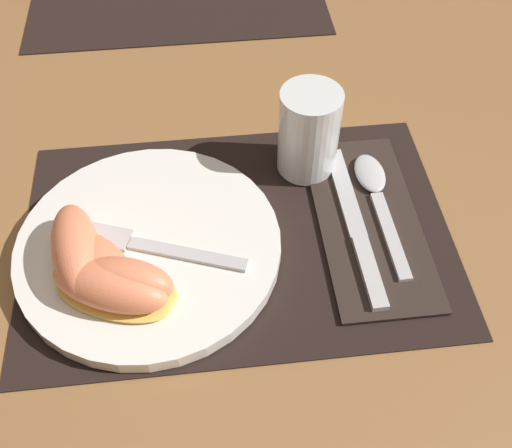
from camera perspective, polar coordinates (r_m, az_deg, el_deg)
ground_plane at (r=0.65m, az=-1.73°, el=-1.07°), size 3.00×3.00×0.00m
placemat at (r=0.65m, az=-1.74°, el=-0.96°), size 0.46×0.31×0.00m
plate at (r=0.63m, az=-10.15°, el=-2.14°), size 0.27×0.27×0.02m
juice_glass at (r=0.68m, az=5.01°, el=8.34°), size 0.07×0.07×0.10m
napkin at (r=0.66m, az=10.63°, el=0.37°), size 0.11×0.25×0.00m
knife at (r=0.65m, az=9.47°, el=-0.21°), size 0.02×0.22×0.01m
spoon at (r=0.69m, az=11.27°, el=3.31°), size 0.03×0.18×0.01m
fork at (r=0.62m, az=-11.25°, el=-1.91°), size 0.19×0.09×0.00m
citrus_wedge_0 at (r=0.61m, az=-16.68°, el=-2.59°), size 0.07×0.13×0.05m
citrus_wedge_1 at (r=0.60m, az=-14.90°, el=-3.60°), size 0.10×0.11×0.04m
citrus_wedge_2 at (r=0.58m, az=-13.71°, el=-5.93°), size 0.13×0.09×0.04m
citrus_wedge_3 at (r=0.58m, az=-12.23°, el=-5.42°), size 0.11×0.07×0.04m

